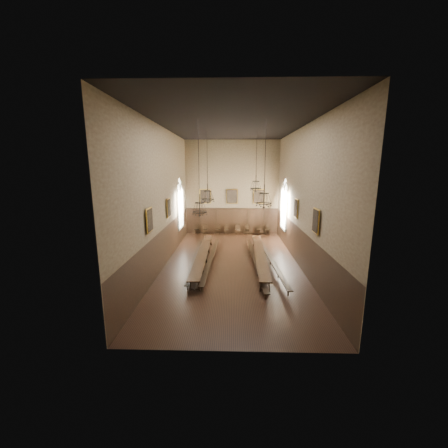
{
  "coord_description": "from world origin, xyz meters",
  "views": [
    {
      "loc": [
        -0.01,
        -17.67,
        6.43
      ],
      "look_at": [
        -0.56,
        1.5,
        2.48
      ],
      "focal_mm": 22.0,
      "sensor_mm": 36.0,
      "label": 1
    }
  ],
  "objects_px": {
    "chair_7": "(268,232)",
    "chair_0": "(196,231)",
    "bench_right_inner": "(255,262)",
    "chair_5": "(247,232)",
    "chair_3": "(226,231)",
    "chandelier_front_right": "(264,198)",
    "bench_left_inner": "(211,259)",
    "chair_6": "(258,232)",
    "chair_1": "(205,231)",
    "bench_left_outer": "(195,260)",
    "chandelier_front_left": "(200,206)",
    "chandelier_back_right": "(256,185)",
    "bench_right_outer": "(271,260)",
    "chandelier_back_left": "(208,195)",
    "table_right": "(260,258)",
    "table_left": "(203,258)",
    "chair_4": "(238,231)",
    "chair_2": "(218,231)"
  },
  "relations": [
    {
      "from": "bench_left_inner",
      "to": "chandelier_back_left",
      "type": "height_order",
      "value": "chandelier_back_left"
    },
    {
      "from": "table_right",
      "to": "bench_right_inner",
      "type": "xyz_separation_m",
      "value": [
        -0.36,
        -0.44,
        -0.08
      ]
    },
    {
      "from": "chair_7",
      "to": "chair_0",
      "type": "bearing_deg",
      "value": -176.44
    },
    {
      "from": "chair_0",
      "to": "chandelier_front_right",
      "type": "bearing_deg",
      "value": -55.66
    },
    {
      "from": "chair_0",
      "to": "chandelier_back_right",
      "type": "xyz_separation_m",
      "value": [
        5.25,
        -5.8,
        4.92
      ]
    },
    {
      "from": "chandelier_back_right",
      "to": "bench_right_outer",
      "type": "bearing_deg",
      "value": -71.68
    },
    {
      "from": "table_left",
      "to": "bench_right_outer",
      "type": "bearing_deg",
      "value": -2.17
    },
    {
      "from": "bench_left_inner",
      "to": "chair_1",
      "type": "bearing_deg",
      "value": 98.2
    },
    {
      "from": "chair_1",
      "to": "chair_0",
      "type": "bearing_deg",
      "value": 161.51
    },
    {
      "from": "bench_left_inner",
      "to": "chair_2",
      "type": "height_order",
      "value": "chair_2"
    },
    {
      "from": "chair_0",
      "to": "chair_1",
      "type": "height_order",
      "value": "chair_1"
    },
    {
      "from": "bench_right_inner",
      "to": "chair_3",
      "type": "xyz_separation_m",
      "value": [
        -2.08,
        8.85,
        -0.03
      ]
    },
    {
      "from": "bench_right_outer",
      "to": "chandelier_back_left",
      "type": "relative_size",
      "value": 2.02
    },
    {
      "from": "chair_4",
      "to": "chandelier_back_left",
      "type": "xyz_separation_m",
      "value": [
        -2.36,
        -6.34,
        4.16
      ]
    },
    {
      "from": "chair_4",
      "to": "chair_0",
      "type": "bearing_deg",
      "value": 167.67
    },
    {
      "from": "chair_7",
      "to": "chandelier_front_left",
      "type": "distance_m",
      "value": 12.79
    },
    {
      "from": "chair_0",
      "to": "chair_2",
      "type": "xyz_separation_m",
      "value": [
        2.13,
        0.09,
        -0.0
      ]
    },
    {
      "from": "bench_left_outer",
      "to": "chandelier_front_right",
      "type": "relative_size",
      "value": 1.92
    },
    {
      "from": "bench_left_inner",
      "to": "bench_right_outer",
      "type": "xyz_separation_m",
      "value": [
        4.04,
        -0.21,
        0.01
      ]
    },
    {
      "from": "bench_right_inner",
      "to": "chair_0",
      "type": "xyz_separation_m",
      "value": [
        -5.06,
        8.74,
        -0.01
      ]
    },
    {
      "from": "chair_5",
      "to": "chandelier_front_right",
      "type": "relative_size",
      "value": 0.19
    },
    {
      "from": "bench_right_inner",
      "to": "chair_5",
      "type": "height_order",
      "value": "chair_5"
    },
    {
      "from": "chair_1",
      "to": "chair_5",
      "type": "xyz_separation_m",
      "value": [
        4.06,
        0.04,
        -0.01
      ]
    },
    {
      "from": "table_right",
      "to": "bench_right_outer",
      "type": "bearing_deg",
      "value": -12.1
    },
    {
      "from": "chair_1",
      "to": "chair_7",
      "type": "xyz_separation_m",
      "value": [
        6.1,
        0.05,
        0.01
      ]
    },
    {
      "from": "chair_4",
      "to": "chair_7",
      "type": "distance_m",
      "value": 2.92
    },
    {
      "from": "chair_7",
      "to": "chandelier_front_left",
      "type": "height_order",
      "value": "chandelier_front_left"
    },
    {
      "from": "bench_left_inner",
      "to": "chair_6",
      "type": "height_order",
      "value": "chair_6"
    },
    {
      "from": "chandelier_front_left",
      "to": "chair_3",
      "type": "bearing_deg",
      "value": 83.21
    },
    {
      "from": "table_left",
      "to": "chair_6",
      "type": "bearing_deg",
      "value": 61.34
    },
    {
      "from": "table_right",
      "to": "bench_right_outer",
      "type": "distance_m",
      "value": 0.74
    },
    {
      "from": "chandelier_back_right",
      "to": "bench_left_inner",
      "type": "bearing_deg",
      "value": -142.16
    },
    {
      "from": "bench_right_outer",
      "to": "chandelier_back_left",
      "type": "xyz_separation_m",
      "value": [
        -4.41,
        2.24,
        4.17
      ]
    },
    {
      "from": "chair_1",
      "to": "chair_5",
      "type": "relative_size",
      "value": 1.05
    },
    {
      "from": "chandelier_back_right",
      "to": "chandelier_back_left",
      "type": "bearing_deg",
      "value": -173.11
    },
    {
      "from": "table_left",
      "to": "chair_1",
      "type": "distance_m",
      "value": 8.3
    },
    {
      "from": "table_right",
      "to": "bench_left_outer",
      "type": "xyz_separation_m",
      "value": [
        -4.41,
        -0.08,
        -0.12
      ]
    },
    {
      "from": "chair_1",
      "to": "chair_5",
      "type": "bearing_deg",
      "value": -17.46
    },
    {
      "from": "bench_left_outer",
      "to": "table_left",
      "type": "bearing_deg",
      "value": 10.59
    },
    {
      "from": "chair_2",
      "to": "bench_right_outer",
      "type": "bearing_deg",
      "value": -59.05
    },
    {
      "from": "chair_3",
      "to": "bench_left_outer",
      "type": "bearing_deg",
      "value": -109.38
    },
    {
      "from": "chair_3",
      "to": "chair_0",
      "type": "bearing_deg",
      "value": 175.67
    },
    {
      "from": "chair_0",
      "to": "chandelier_front_left",
      "type": "xyz_separation_m",
      "value": [
        1.67,
        -10.86,
        4.03
      ]
    },
    {
      "from": "table_left",
      "to": "bench_right_inner",
      "type": "distance_m",
      "value": 3.56
    },
    {
      "from": "chair_7",
      "to": "chandelier_front_left",
      "type": "xyz_separation_m",
      "value": [
        -5.33,
        -10.91,
        4.02
      ]
    },
    {
      "from": "chandelier_front_right",
      "to": "table_right",
      "type": "bearing_deg",
      "value": 87.29
    },
    {
      "from": "chair_1",
      "to": "chandelier_front_right",
      "type": "relative_size",
      "value": 0.2
    },
    {
      "from": "bench_left_outer",
      "to": "chair_4",
      "type": "bearing_deg",
      "value": 70.1
    },
    {
      "from": "table_right",
      "to": "chandelier_front_left",
      "type": "distance_m",
      "value": 6.01
    },
    {
      "from": "chair_3",
      "to": "chandelier_front_right",
      "type": "distance_m",
      "value": 11.94
    }
  ]
}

